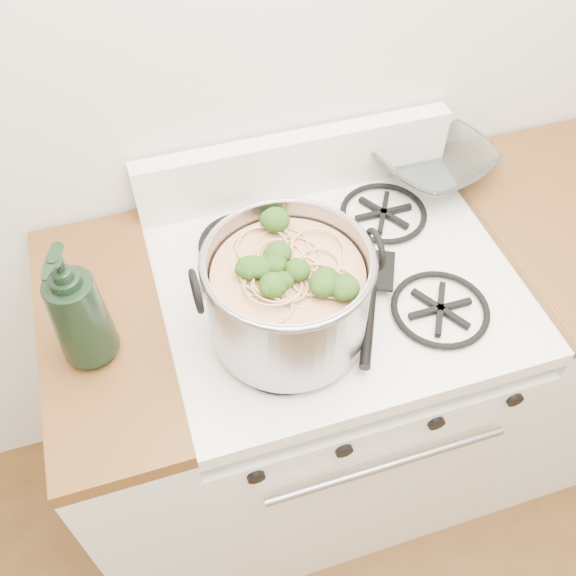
{
  "coord_description": "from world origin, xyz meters",
  "views": [
    {
      "loc": [
        -0.37,
        0.43,
        1.96
      ],
      "look_at": [
        -0.15,
        1.16,
        1.05
      ],
      "focal_mm": 40.0,
      "sensor_mm": 36.0,
      "label": 1
    }
  ],
  "objects_px": {
    "gas_range": "(328,390)",
    "stock_pot": "(288,295)",
    "glass_bowl": "(430,166)",
    "spatula": "(373,267)",
    "bottle": "(76,307)"
  },
  "relations": [
    {
      "from": "gas_range",
      "to": "glass_bowl",
      "type": "relative_size",
      "value": 8.27
    },
    {
      "from": "stock_pot",
      "to": "glass_bowl",
      "type": "height_order",
      "value": "stock_pot"
    },
    {
      "from": "gas_range",
      "to": "glass_bowl",
      "type": "distance_m",
      "value": 0.65
    },
    {
      "from": "spatula",
      "to": "glass_bowl",
      "type": "bearing_deg",
      "value": 71.58
    },
    {
      "from": "spatula",
      "to": "bottle",
      "type": "relative_size",
      "value": 1.1
    },
    {
      "from": "bottle",
      "to": "glass_bowl",
      "type": "bearing_deg",
      "value": 39.75
    },
    {
      "from": "gas_range",
      "to": "stock_pot",
      "type": "relative_size",
      "value": 2.67
    },
    {
      "from": "glass_bowl",
      "to": "bottle",
      "type": "relative_size",
      "value": 0.39
    },
    {
      "from": "spatula",
      "to": "bottle",
      "type": "xyz_separation_m",
      "value": [
        -0.59,
        -0.03,
        0.13
      ]
    },
    {
      "from": "spatula",
      "to": "glass_bowl",
      "type": "distance_m",
      "value": 0.37
    },
    {
      "from": "gas_range",
      "to": "stock_pot",
      "type": "xyz_separation_m",
      "value": [
        -0.15,
        -0.1,
        0.59
      ]
    },
    {
      "from": "spatula",
      "to": "glass_bowl",
      "type": "relative_size",
      "value": 2.77
    },
    {
      "from": "glass_bowl",
      "to": "bottle",
      "type": "distance_m",
      "value": 0.91
    },
    {
      "from": "stock_pot",
      "to": "spatula",
      "type": "relative_size",
      "value": 1.12
    },
    {
      "from": "glass_bowl",
      "to": "bottle",
      "type": "bearing_deg",
      "value": -161.04
    }
  ]
}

